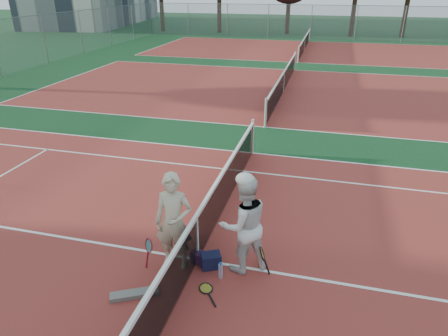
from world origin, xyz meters
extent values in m
plane|color=#0F371A|center=(0.00, 0.00, 0.00)|extent=(130.00, 130.00, 0.00)
cube|color=maroon|center=(0.00, 0.00, 0.00)|extent=(23.77, 10.97, 0.01)
cube|color=maroon|center=(0.00, 13.50, 0.00)|extent=(23.77, 10.97, 0.01)
cube|color=maroon|center=(0.00, 27.00, 0.00)|extent=(23.77, 10.97, 0.01)
imported|color=beige|center=(-0.35, -0.23, 0.95)|extent=(0.74, 0.53, 1.90)
imported|color=silver|center=(0.88, 0.01, 0.94)|extent=(1.16, 1.11, 1.89)
cube|color=black|center=(0.30, -0.13, 0.14)|extent=(0.44, 0.38, 0.29)
cube|color=black|center=(0.05, -0.07, 0.12)|extent=(0.34, 0.29, 0.23)
cube|color=#5F5B56|center=(-0.74, -1.20, 0.04)|extent=(0.81, 0.54, 0.09)
cylinder|color=silver|center=(0.56, -0.38, 0.15)|extent=(0.09, 0.09, 0.30)
cylinder|color=#382314|center=(-15.97, 36.83, 2.87)|extent=(0.44, 0.44, 5.73)
cylinder|color=#382314|center=(-9.74, 37.40, 2.63)|extent=(0.44, 0.44, 5.26)
cylinder|color=#382314|center=(-2.61, 37.99, 2.44)|extent=(0.44, 0.44, 4.89)
cylinder|color=#382314|center=(3.76, 37.17, 2.78)|extent=(0.44, 0.44, 5.55)
cylinder|color=#382314|center=(8.55, 37.80, 2.68)|extent=(0.44, 0.44, 5.36)
camera|label=1|loc=(2.06, -5.89, 4.85)|focal=32.00mm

